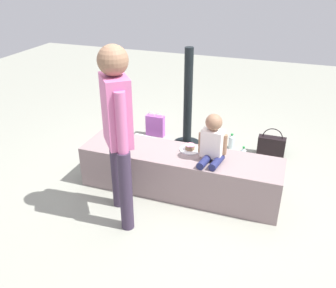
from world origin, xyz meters
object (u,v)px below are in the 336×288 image
cake_plate (190,148)px  water_bottle_far_side (231,141)px  cake_box_white (142,144)px  party_cup_red (213,140)px  handbag_brown_canvas (191,159)px  water_bottle_near_gift (243,156)px  gift_bag (155,125)px  adult_standing (117,122)px  child_seated (213,141)px  handbag_black_leather (271,145)px

cake_plate → water_bottle_far_side: size_ratio=1.10×
water_bottle_far_side → cake_box_white: (-1.11, -0.39, -0.03)m
cake_plate → party_cup_red: size_ratio=1.89×
handbag_brown_canvas → water_bottle_near_gift: bearing=27.2°
cake_box_white → handbag_brown_canvas: (0.75, -0.25, 0.04)m
cake_plate → gift_bag: (-0.82, 1.08, -0.32)m
water_bottle_far_side → handbag_brown_canvas: bearing=-119.1°
party_cup_red → adult_standing: bearing=-104.8°
child_seated → adult_standing: 0.97m
water_bottle_far_side → handbag_black_leather: handbag_black_leather is taller
cake_box_white → adult_standing: bearing=-74.3°
water_bottle_far_side → child_seated: bearing=-90.2°
child_seated → handbag_black_leather: 1.39m
party_cup_red → handbag_brown_canvas: 0.70m
child_seated → cake_plate: size_ratio=2.16×
cake_box_white → water_bottle_near_gift: bearing=1.6°
water_bottle_far_side → cake_box_white: 1.17m
party_cup_red → handbag_black_leather: 0.76m
cake_plate → cake_box_white: cake_plate is taller
adult_standing → party_cup_red: size_ratio=13.82×
cake_plate → handbag_brown_canvas: bearing=102.9°
party_cup_red → cake_box_white: size_ratio=0.36×
cake_plate → water_bottle_far_side: bearing=76.0°
water_bottle_near_gift → water_bottle_far_side: 0.41m
adult_standing → gift_bag: bearing=101.5°
adult_standing → party_cup_red: (0.47, 1.79, -0.93)m
water_bottle_far_side → handbag_black_leather: (0.51, -0.01, 0.04)m
adult_standing → water_bottle_far_side: 2.10m
cake_box_white → handbag_brown_canvas: 0.79m
adult_standing → handbag_brown_canvas: size_ratio=5.32×
water_bottle_near_gift → handbag_brown_canvas: size_ratio=0.74×
water_bottle_far_side → cake_box_white: size_ratio=0.62×
child_seated → party_cup_red: size_ratio=4.06×
water_bottle_near_gift → handbag_black_leather: 0.46m
gift_bag → party_cup_red: gift_bag is taller
adult_standing → gift_bag: (-0.36, 1.77, -0.84)m
party_cup_red → cake_box_white: bearing=-153.1°
gift_bag → handbag_brown_canvas: 0.98m
party_cup_red → handbag_black_leather: handbag_black_leather is taller
handbag_black_leather → handbag_brown_canvas: 1.07m
water_bottle_near_gift → cake_box_white: bearing=-178.4°
cake_plate → handbag_brown_canvas: (-0.10, 0.42, -0.37)m
handbag_brown_canvas → handbag_black_leather: bearing=36.2°
party_cup_red → cake_box_white: cake_box_white is taller
child_seated → handbag_black_leather: (0.51, 1.18, -0.54)m
cake_plate → handbag_brown_canvas: cake_plate is taller
cake_plate → water_bottle_far_side: (0.26, 1.06, -0.38)m
adult_standing → water_bottle_near_gift: 1.90m
water_bottle_far_side → handbag_brown_canvas: size_ratio=0.66×
water_bottle_near_gift → handbag_black_leather: handbag_black_leather is taller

